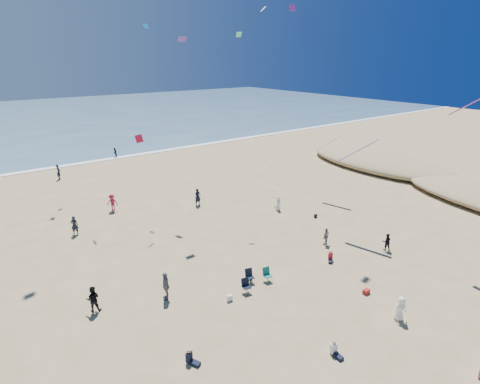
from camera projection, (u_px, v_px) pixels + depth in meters
ground at (298, 342)px, 20.51m from camera, size 220.00×220.00×0.00m
ocean at (23, 120)px, 92.17m from camera, size 220.00×100.00×0.06m
surf_line at (78, 164)px, 54.45m from camera, size 220.00×1.20×0.08m
standing_flyers at (161, 224)px, 32.92m from camera, size 31.41×48.60×1.93m
seated_group at (239, 299)px, 23.46m from camera, size 21.79×32.46×0.84m
chair_cluster at (255, 279)px, 25.44m from camera, size 2.70×1.51×1.00m
white_tote at (230, 298)px, 23.95m from camera, size 0.35×0.20×0.40m
black_backpack at (250, 277)px, 26.22m from camera, size 0.30×0.22×0.38m
cooler at (366, 291)px, 24.69m from camera, size 0.45×0.30×0.30m
navy_bag at (316, 216)px, 36.34m from camera, size 0.28×0.18×0.34m
kites_aloft at (276, 58)px, 31.38m from camera, size 32.14×44.48×26.62m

